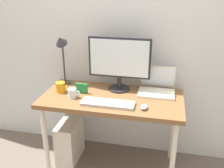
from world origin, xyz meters
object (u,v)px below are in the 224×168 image
monitor (119,61)px  computer_tower (70,140)px  desk_lamp (61,48)px  glass_cup (72,93)px  photo_frame (82,88)px  keyboard (108,103)px  laptop (157,86)px  coffee_mug (61,87)px  desk (112,105)px  mouse (144,107)px

monitor → computer_tower: monitor is taller
desk_lamp → computer_tower: size_ratio=1.20×
glass_cup → computer_tower: size_ratio=0.26×
glass_cup → photo_frame: size_ratio=1.00×
keyboard → photo_frame: (-0.28, 0.18, 0.04)m
laptop → keyboard: laptop is taller
keyboard → coffee_mug: coffee_mug is taller
laptop → glass_cup: bearing=-158.7°
coffee_mug → desk: bearing=0.4°
desk → monitor: monitor is taller
monitor → desk_lamp: 0.55m
laptop → desk_lamp: (-0.89, -0.02, 0.30)m
desk → coffee_mug: (-0.48, -0.00, 0.13)m
laptop → photo_frame: 0.68m
desk → photo_frame: photo_frame is taller
keyboard → mouse: (0.30, -0.01, 0.01)m
coffee_mug → photo_frame: (0.19, 0.02, 0.00)m
desk_lamp → photo_frame: size_ratio=4.58×
laptop → keyboard: (-0.38, -0.35, -0.05)m
monitor → desk_lamp: bearing=179.9°
photo_frame → desk: bearing=-3.7°
monitor → coffee_mug: (-0.51, -0.17, -0.23)m
computer_tower → desk_lamp: bearing=117.8°
desk_lamp → mouse: bearing=-22.6°
monitor → desk_lamp: size_ratio=1.11×
photo_frame → laptop: bearing=14.3°
desk_lamp → mouse: desk_lamp is taller
monitor → glass_cup: 0.50m
laptop → computer_tower: 1.02m
laptop → photo_frame: size_ratio=2.91×
coffee_mug → photo_frame: 0.20m
coffee_mug → computer_tower: (0.04, 0.02, -0.58)m
desk → mouse: 0.35m
laptop → desk_lamp: 0.94m
desk → monitor: size_ratio=2.20×
keyboard → mouse: bearing=-1.5°
mouse → photo_frame: 0.61m
glass_cup → monitor: bearing=35.6°
laptop → photo_frame: bearing=-165.7°
monitor → mouse: 0.50m
desk → laptop: laptop is taller
coffee_mug → computer_tower: bearing=27.6°
desk → desk_lamp: bearing=161.8°
desk → photo_frame: 0.31m
laptop → glass_cup: (-0.71, -0.28, -0.02)m
coffee_mug → mouse: bearing=-12.1°
monitor → desk: bearing=-100.4°
monitor → coffee_mug: size_ratio=4.67×
desk_lamp → laptop: bearing=1.0°
glass_cup → computer_tower: (-0.11, 0.11, -0.58)m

